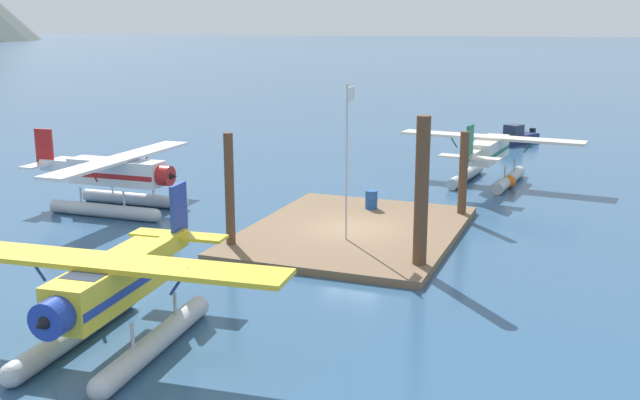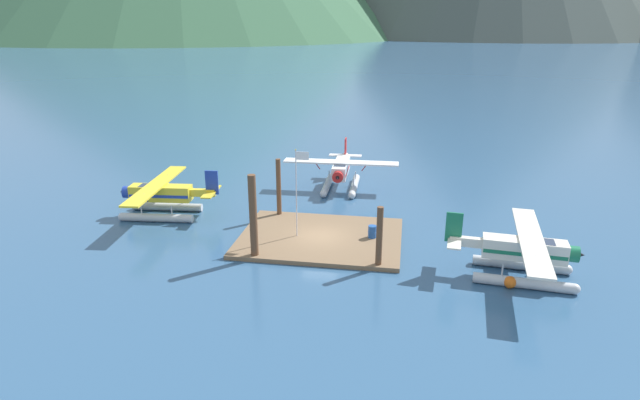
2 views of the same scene
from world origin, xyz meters
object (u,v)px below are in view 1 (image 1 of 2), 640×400
fuel_drum (371,200)px  boat_navy_open_se (514,138)px  flagpole (348,144)px  mooring_buoy (510,182)px  seaplane_cream_stbd_aft (489,156)px  seaplane_white_bow_centre (118,179)px  seaplane_yellow_port_fwd (112,295)px

fuel_drum → boat_navy_open_se: 24.85m
flagpole → mooring_buoy: (13.62, -4.89, -3.85)m
seaplane_cream_stbd_aft → boat_navy_open_se: (15.21, 0.24, -1.09)m
seaplane_cream_stbd_aft → fuel_drum: bearing=156.3°
seaplane_white_bow_centre → boat_navy_open_se: size_ratio=2.34×
seaplane_white_bow_centre → boat_navy_open_se: (28.28, -15.52, -1.09)m
mooring_buoy → flagpole: bearing=160.3°
flagpole → seaplane_cream_stbd_aft: flagpole is taller
mooring_buoy → seaplane_yellow_port_fwd: 26.49m
mooring_buoy → boat_navy_open_se: (16.11, 1.59, 0.13)m
fuel_drum → mooring_buoy: size_ratio=1.22×
flagpole → boat_navy_open_se: flagpole is taller
fuel_drum → flagpole: bearing=-173.9°
fuel_drum → seaplane_white_bow_centre: size_ratio=0.08×
flagpole → seaplane_white_bow_centre: 12.59m
flagpole → seaplane_cream_stbd_aft: 15.17m
seaplane_white_bow_centre → boat_navy_open_se: bearing=-28.8°
flagpole → seaplane_yellow_port_fwd: flagpole is taller
seaplane_yellow_port_fwd → boat_navy_open_se: (41.41, -6.14, -1.09)m
seaplane_cream_stbd_aft → boat_navy_open_se: bearing=0.9°
boat_navy_open_se → fuel_drum: bearing=171.1°
seaplane_white_bow_centre → boat_navy_open_se: seaplane_white_bow_centre is taller
fuel_drum → seaplane_yellow_port_fwd: 17.04m
flagpole → seaplane_white_bow_centre: (1.45, 12.23, -2.63)m
seaplane_white_bow_centre → boat_navy_open_se: 32.28m
fuel_drum → seaplane_yellow_port_fwd: bearing=172.3°
seaplane_yellow_port_fwd → seaplane_cream_stbd_aft: 26.96m
fuel_drum → mooring_buoy: 10.05m
fuel_drum → seaplane_white_bow_centre: 12.28m
seaplane_cream_stbd_aft → flagpole: bearing=166.3°
mooring_buoy → boat_navy_open_se: 16.18m
mooring_buoy → seaplane_yellow_port_fwd: seaplane_yellow_port_fwd is taller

